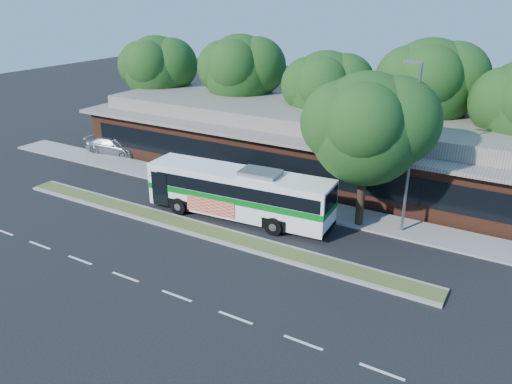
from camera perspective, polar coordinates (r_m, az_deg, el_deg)
ground at (r=27.12m, az=-7.30°, el=-4.82°), size 120.00×120.00×0.00m
median_strip at (r=27.51m, az=-6.55°, el=-4.20°), size 26.00×1.10×0.15m
sidewalk at (r=31.89m, az=-0.31°, el=-0.28°), size 44.00×2.60×0.12m
parking_lot at (r=45.65m, az=-17.71°, el=5.55°), size 14.00×12.00×0.01m
plaza_building at (r=36.71m, az=5.01°, el=6.09°), size 33.20×11.20×4.45m
lamp_post at (r=26.53m, az=17.29°, el=5.13°), size 0.93×0.18×9.07m
tree_bg_a at (r=45.64m, az=-10.73°, el=13.76°), size 6.47×5.80×8.63m
tree_bg_b at (r=41.67m, az=-1.20°, el=13.74°), size 6.69×6.00×9.00m
tree_bg_c at (r=37.29m, az=8.65°, el=11.65°), size 6.24×5.60×8.26m
tree_bg_d at (r=36.13m, az=19.93°, el=11.61°), size 6.91×6.20×9.37m
transit_bus at (r=28.18m, az=-1.91°, el=0.24°), size 11.09×3.19×3.07m
sedan at (r=41.58m, az=-15.94°, el=5.14°), size 4.87×2.60×1.34m
sidewalk_tree at (r=26.52m, az=13.53°, el=7.26°), size 6.58×5.90×8.49m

